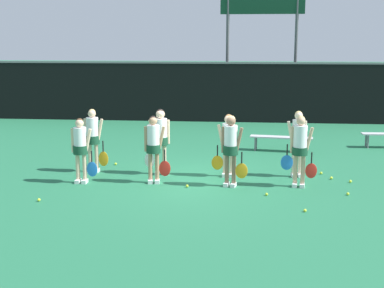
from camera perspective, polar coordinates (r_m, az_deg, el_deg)
name	(u,v)px	position (r m, az deg, el deg)	size (l,w,h in m)	color
ground_plane	(193,179)	(13.54, 0.11, -3.80)	(140.00, 140.00, 0.00)	#216642
fence_windscreen	(214,92)	(22.67, 2.38, 5.59)	(60.00, 0.08, 2.54)	black
scoreboard	(263,6)	(24.43, 7.53, 14.35)	(3.69, 0.15, 6.25)	#515156
bench_courtside	(281,139)	(17.04, 9.50, 0.58)	(1.98, 0.62, 0.47)	#B2B2B7
player_0	(81,145)	(13.30, -11.80, -0.15)	(0.64, 0.36, 1.61)	beige
player_1	(154,144)	(13.04, -4.11, 0.00)	(0.64, 0.35, 1.67)	tan
player_2	(231,145)	(12.73, 4.18, -0.08)	(0.64, 0.36, 1.72)	#8C664C
player_3	(300,145)	(12.91, 11.48, -0.13)	(0.64, 0.37, 1.72)	tan
player_4	(93,135)	(14.33, -10.53, 0.92)	(0.64, 0.37, 1.69)	beige
player_5	(160,135)	(13.87, -3.40, 0.92)	(0.66, 0.40, 1.72)	beige
player_6	(228,140)	(13.65, 3.87, 0.40)	(0.65, 0.36, 1.62)	beige
player_7	(298,139)	(13.85, 11.20, 0.56)	(0.64, 0.35, 1.71)	beige
tennis_ball_0	(267,194)	(12.28, 7.96, -5.33)	(0.06, 0.06, 0.06)	#CCE033
tennis_ball_1	(116,164)	(15.19, -8.15, -2.11)	(0.07, 0.07, 0.07)	#CCE033
tennis_ball_2	(348,194)	(12.70, 16.29, -5.12)	(0.07, 0.07, 0.07)	#CCE033
tennis_ball_3	(187,186)	(12.82, -0.53, -4.50)	(0.07, 0.07, 0.07)	#CCE033
tennis_ball_4	(350,181)	(13.79, 16.54, -3.85)	(0.07, 0.07, 0.07)	#CCE033
tennis_ball_5	(305,210)	(11.30, 11.96, -6.95)	(0.06, 0.06, 0.06)	#CCE033
tennis_ball_6	(39,200)	(12.22, -16.02, -5.75)	(0.07, 0.07, 0.07)	#CCE033
tennis_ball_7	(321,173)	(14.43, 13.61, -3.03)	(0.07, 0.07, 0.07)	#CCE033
tennis_ball_8	(331,178)	(13.99, 14.64, -3.52)	(0.07, 0.07, 0.07)	#CCE033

